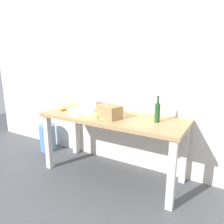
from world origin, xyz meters
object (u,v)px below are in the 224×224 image
object	(u,v)px
beer_bottle	(157,112)
computer_mouse	(63,109)
desk	(112,125)
cardboard_box	(110,112)
laptop_left	(84,107)
water_cooler_jug	(48,137)

from	to	relation	value
beer_bottle	computer_mouse	world-z (taller)	beer_bottle
desk	cardboard_box	distance (m)	0.20
desk	computer_mouse	distance (m)	0.71
laptop_left	beer_bottle	size ratio (longest dim) A/B	1.12
desk	laptop_left	size ratio (longest dim) A/B	5.50
laptop_left	water_cooler_jug	distance (m)	0.97
desk	computer_mouse	xyz separation A→B (m)	(-0.69, -0.08, 0.13)
desk	beer_bottle	size ratio (longest dim) A/B	6.16
laptop_left	cardboard_box	distance (m)	0.51
water_cooler_jug	laptop_left	bearing A→B (deg)	-3.87
desk	water_cooler_jug	bearing A→B (deg)	174.35
beer_bottle	cardboard_box	distance (m)	0.53
computer_mouse	cardboard_box	world-z (taller)	cardboard_box
cardboard_box	beer_bottle	bearing A→B (deg)	14.05
desk	computer_mouse	bearing A→B (deg)	-173.58
cardboard_box	water_cooler_jug	bearing A→B (deg)	170.59
beer_bottle	computer_mouse	distance (m)	1.23
laptop_left	beer_bottle	world-z (taller)	beer_bottle
beer_bottle	computer_mouse	xyz separation A→B (m)	(-1.22, -0.12, -0.09)
desk	cardboard_box	world-z (taller)	cardboard_box
desk	laptop_left	distance (m)	0.50
desk	beer_bottle	world-z (taller)	beer_bottle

